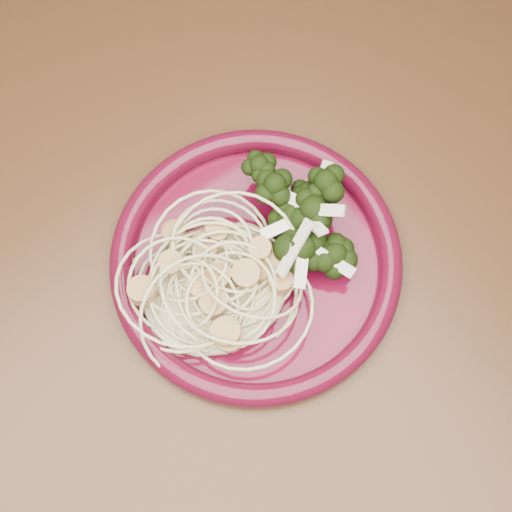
{
  "coord_description": "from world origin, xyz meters",
  "views": [
    {
      "loc": [
        -0.05,
        -0.19,
        1.32
      ],
      "look_at": [
        0.07,
        -0.03,
        0.77
      ],
      "focal_mm": 50.0,
      "sensor_mm": 36.0,
      "label": 1
    }
  ],
  "objects": [
    {
      "name": "broccoli_pile",
      "position": [
        0.12,
        -0.03,
        0.78
      ],
      "size": [
        0.09,
        0.14,
        0.05
      ],
      "primitive_type": "ellipsoid",
      "rotation": [
        0.0,
        0.0,
        0.02
      ],
      "color": "black",
      "rests_on": "dinner_plate"
    },
    {
      "name": "spaghetti_pile",
      "position": [
        0.03,
        -0.03,
        0.77
      ],
      "size": [
        0.13,
        0.11,
        0.03
      ],
      "primitive_type": "ellipsoid",
      "rotation": [
        0.0,
        0.0,
        0.02
      ],
      "color": "beige",
      "rests_on": "dinner_plate"
    },
    {
      "name": "scallop_cluster",
      "position": [
        0.03,
        -0.03,
        0.8
      ],
      "size": [
        0.12,
        0.12,
        0.04
      ],
      "primitive_type": null,
      "rotation": [
        0.0,
        0.0,
        0.02
      ],
      "color": "tan",
      "rests_on": "spaghetti_pile"
    },
    {
      "name": "dinner_plate",
      "position": [
        0.07,
        -0.03,
        0.76
      ],
      "size": [
        0.25,
        0.25,
        0.02
      ],
      "rotation": [
        0.0,
        0.0,
        0.02
      ],
      "color": "#51071D",
      "rests_on": "dining_table"
    },
    {
      "name": "onion_garnish",
      "position": [
        0.12,
        -0.03,
        0.81
      ],
      "size": [
        0.06,
        0.09,
        0.05
      ],
      "primitive_type": null,
      "rotation": [
        0.0,
        0.0,
        0.02
      ],
      "color": "beige",
      "rests_on": "broccoli_pile"
    },
    {
      "name": "dining_table",
      "position": [
        0.0,
        0.0,
        0.65
      ],
      "size": [
        1.2,
        0.8,
        0.75
      ],
      "color": "#472814",
      "rests_on": "ground"
    }
  ]
}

